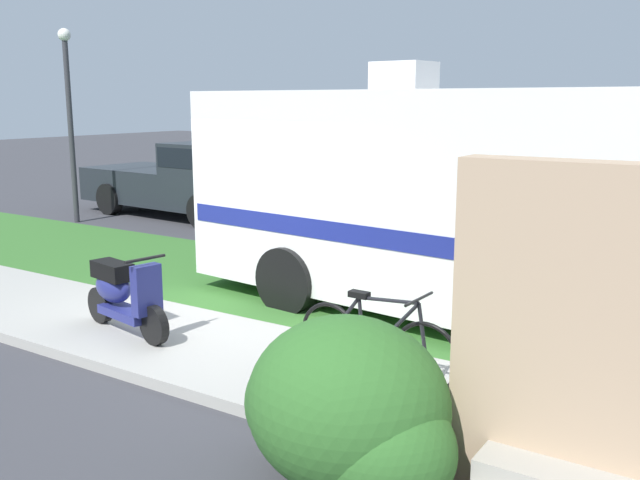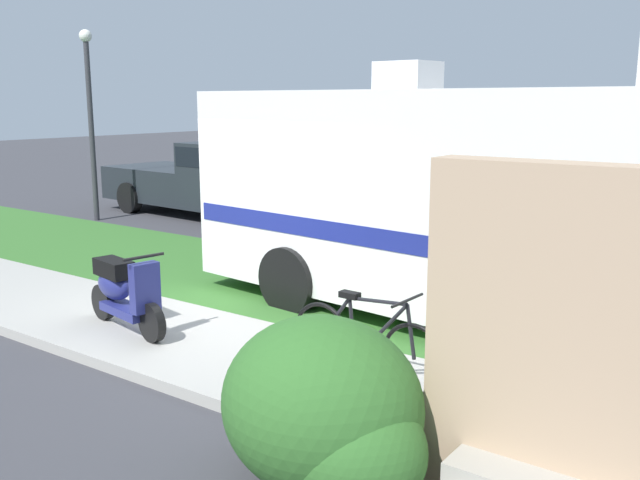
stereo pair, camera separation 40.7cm
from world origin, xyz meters
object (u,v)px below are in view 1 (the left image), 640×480
(motorhome_rv, at_px, (491,198))
(scooter, at_px, (122,294))
(bicycle, at_px, (376,342))
(street_lamp_post, at_px, (69,107))
(pickup_truck_near, at_px, (199,177))

(motorhome_rv, bearing_deg, scooter, -138.70)
(bicycle, bearing_deg, motorhome_rv, 86.34)
(bicycle, relative_size, street_lamp_post, 0.41)
(scooter, distance_m, pickup_truck_near, 8.78)
(motorhome_rv, distance_m, street_lamp_post, 10.74)
(bicycle, bearing_deg, street_lamp_post, 155.74)
(motorhome_rv, bearing_deg, pickup_truck_near, 154.32)
(scooter, relative_size, pickup_truck_near, 0.29)
(scooter, distance_m, bicycle, 3.15)
(street_lamp_post, bearing_deg, motorhome_rv, -11.28)
(motorhome_rv, height_order, scooter, motorhome_rv)
(scooter, height_order, bicycle, scooter)
(street_lamp_post, bearing_deg, scooter, -34.74)
(motorhome_rv, xyz_separation_m, street_lamp_post, (-10.49, 2.09, 1.00))
(motorhome_rv, relative_size, street_lamp_post, 1.83)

